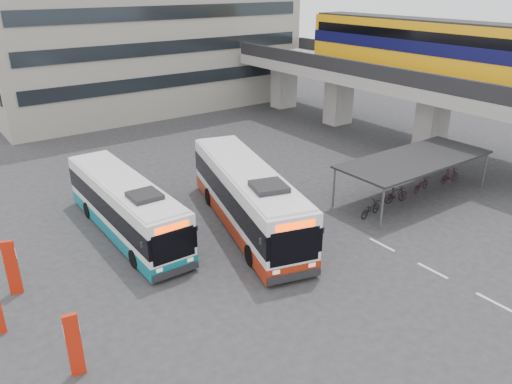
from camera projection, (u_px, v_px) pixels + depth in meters
ground at (347, 260)px, 23.80m from camera, size 120.00×120.00×0.00m
viaduct at (406, 64)px, 38.71m from camera, size 8.00×32.00×9.68m
bike_shelter at (413, 172)px, 29.94m from camera, size 10.00×4.00×2.54m
road_markings at (433, 271)px, 22.91m from camera, size 0.15×7.60×0.01m
bus_main at (248, 197)px, 26.46m from camera, size 5.79×12.39×3.59m
bus_teal at (126, 207)px, 25.76m from camera, size 2.44×10.89×3.21m
pedestrian at (293, 257)px, 22.16m from camera, size 0.70×0.83×1.95m
sign_totem_south at (74, 344)px, 16.45m from camera, size 0.52×0.23×2.42m
sign_totem_north at (12, 267)px, 20.78m from camera, size 0.53×0.31×2.50m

